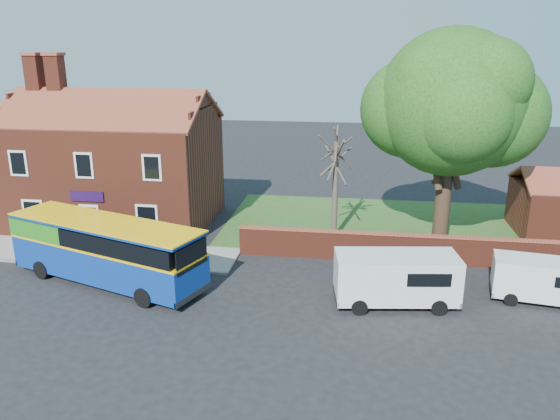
% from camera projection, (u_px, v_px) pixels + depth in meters
% --- Properties ---
extents(ground, '(120.00, 120.00, 0.00)m').
position_uv_depth(ground, '(162.00, 309.00, 23.97)').
color(ground, black).
rests_on(ground, ground).
extents(pavement, '(18.00, 3.50, 0.12)m').
position_uv_depth(pavement, '(77.00, 252.00, 30.36)').
color(pavement, gray).
rests_on(pavement, ground).
extents(kerb, '(18.00, 0.15, 0.14)m').
position_uv_depth(kerb, '(61.00, 264.00, 28.70)').
color(kerb, slate).
rests_on(kerb, ground).
extents(grass_strip, '(26.00, 12.00, 0.04)m').
position_uv_depth(grass_strip, '(431.00, 228.00, 34.46)').
color(grass_strip, '#426B28').
rests_on(grass_strip, ground).
extents(shop_building, '(12.30, 8.13, 10.50)m').
position_uv_depth(shop_building, '(116.00, 170.00, 34.81)').
color(shop_building, maroon).
rests_on(shop_building, ground).
extents(boundary_wall, '(22.00, 0.38, 1.60)m').
position_uv_depth(boundary_wall, '(445.00, 250.00, 28.55)').
color(boundary_wall, maroon).
rests_on(boundary_wall, ground).
extents(bus, '(10.55, 5.89, 3.13)m').
position_uv_depth(bus, '(101.00, 247.00, 26.29)').
color(bus, navy).
rests_on(bus, ground).
extents(van_near, '(5.58, 2.85, 2.35)m').
position_uv_depth(van_near, '(396.00, 277.00, 24.05)').
color(van_near, silver).
rests_on(van_near, ground).
extents(van_far, '(4.71, 2.49, 1.97)m').
position_uv_depth(van_far, '(546.00, 279.00, 24.34)').
color(van_far, silver).
rests_on(van_far, ground).
extents(large_tree, '(9.92, 7.85, 12.10)m').
position_uv_depth(large_tree, '(452.00, 107.00, 29.16)').
color(large_tree, black).
rests_on(large_tree, ground).
extents(bare_tree, '(2.39, 2.84, 6.36)m').
position_uv_depth(bare_tree, '(335.00, 185.00, 31.71)').
color(bare_tree, '#4C4238').
rests_on(bare_tree, ground).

